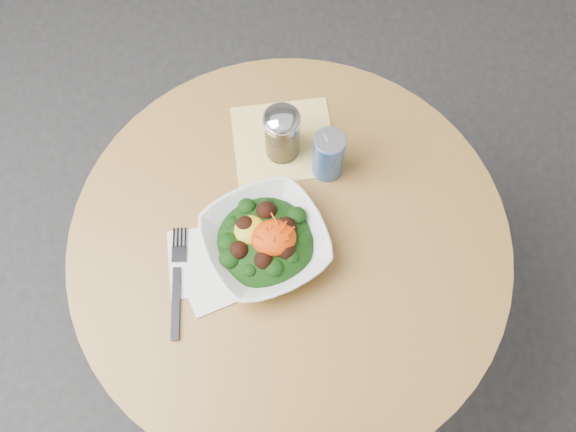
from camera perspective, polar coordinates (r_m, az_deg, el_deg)
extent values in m
plane|color=#2A2A2C|center=(2.01, 0.09, -9.88)|extent=(6.00, 6.00, 0.00)
cylinder|color=black|center=(2.00, 0.09, -9.78)|extent=(0.52, 0.52, 0.03)
cylinder|color=black|center=(1.67, 0.11, -7.08)|extent=(0.10, 0.10, 0.71)
cylinder|color=#A8753C|center=(1.32, 0.14, -2.53)|extent=(0.90, 0.90, 0.04)
cube|color=yellow|center=(1.39, -0.39, 6.69)|extent=(0.22, 0.21, 0.00)
cube|color=white|center=(1.29, -7.35, -3.96)|extent=(0.15, 0.15, 0.00)
cube|color=white|center=(1.28, -6.23, -4.90)|extent=(0.18, 0.18, 0.00)
imported|color=white|center=(1.27, -2.04, -2.32)|extent=(0.31, 0.31, 0.06)
ellipsoid|color=black|center=(1.27, -2.04, -2.35)|extent=(0.19, 0.19, 0.07)
ellipsoid|color=gold|center=(1.24, -3.41, -1.22)|extent=(0.06, 0.06, 0.02)
ellipsoid|color=#E65605|center=(1.23, -1.30, -1.94)|extent=(0.09, 0.08, 0.04)
cube|color=black|center=(1.27, -9.94, -7.63)|extent=(0.02, 0.15, 0.00)
cube|color=black|center=(1.30, -9.63, -2.66)|extent=(0.03, 0.08, 0.00)
cylinder|color=silver|center=(1.33, -0.53, 7.11)|extent=(0.07, 0.07, 0.11)
cylinder|color=#9B7948|center=(1.36, -0.52, 6.59)|extent=(0.06, 0.06, 0.06)
cylinder|color=silver|center=(1.28, -0.55, 8.49)|extent=(0.08, 0.08, 0.01)
ellipsoid|color=silver|center=(1.28, -0.55, 8.65)|extent=(0.07, 0.07, 0.03)
cylinder|color=navy|center=(1.31, 3.60, 5.41)|extent=(0.06, 0.06, 0.12)
cylinder|color=silver|center=(1.26, 3.77, 6.75)|extent=(0.06, 0.06, 0.00)
cube|color=silver|center=(1.26, 3.62, 7.09)|extent=(0.02, 0.02, 0.00)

